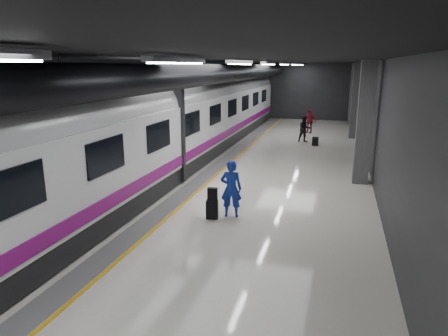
% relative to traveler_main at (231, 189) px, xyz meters
% --- Properties ---
extents(ground, '(40.00, 40.00, 0.00)m').
position_rel_traveler_main_xyz_m(ground, '(-0.79, 2.74, -0.85)').
color(ground, silver).
rests_on(ground, ground).
extents(platform_hall, '(10.02, 40.02, 4.51)m').
position_rel_traveler_main_xyz_m(platform_hall, '(-1.07, 3.69, 2.69)').
color(platform_hall, black).
rests_on(platform_hall, ground).
extents(train, '(3.05, 38.00, 4.05)m').
position_rel_traveler_main_xyz_m(train, '(-4.03, 2.74, 1.22)').
color(train, black).
rests_on(train, ground).
extents(traveler_main, '(0.68, 0.51, 1.69)m').
position_rel_traveler_main_xyz_m(traveler_main, '(0.00, 0.00, 0.00)').
color(traveler_main, '#1933BC').
rests_on(traveler_main, ground).
extents(suitcase_main, '(0.37, 0.27, 0.55)m').
position_rel_traveler_main_xyz_m(suitcase_main, '(-0.48, -0.32, -0.57)').
color(suitcase_main, black).
rests_on(suitcase_main, ground).
extents(shoulder_bag, '(0.30, 0.20, 0.38)m').
position_rel_traveler_main_xyz_m(shoulder_bag, '(-0.46, -0.33, -0.11)').
color(shoulder_bag, black).
rests_on(shoulder_bag, suitcase_main).
extents(traveler_far_a, '(0.90, 0.81, 1.51)m').
position_rel_traveler_main_xyz_m(traveler_far_a, '(0.99, 12.55, -0.09)').
color(traveler_far_a, black).
rests_on(traveler_far_a, ground).
extents(traveler_far_b, '(0.98, 0.60, 1.57)m').
position_rel_traveler_main_xyz_m(traveler_far_b, '(1.00, 15.87, -0.06)').
color(traveler_far_b, maroon).
rests_on(traveler_far_b, ground).
extents(suitcase_far, '(0.33, 0.22, 0.48)m').
position_rel_traveler_main_xyz_m(suitcase_far, '(1.68, 11.60, -0.60)').
color(suitcase_far, black).
rests_on(suitcase_far, ground).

